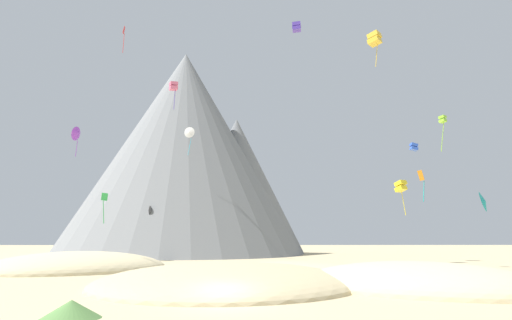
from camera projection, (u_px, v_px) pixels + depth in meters
ground_plane at (225, 306)px, 23.94m from camera, size 400.00×400.00×0.00m
dune_foreground_left at (228, 285)px, 34.07m from camera, size 25.48×26.83×3.35m
dune_foreground_right at (418, 289)px, 31.46m from camera, size 21.49×20.27×3.86m
dune_midground at (78, 270)px, 49.84m from camera, size 25.63×25.50×4.18m
dune_back_low at (309, 270)px, 50.48m from camera, size 20.03×21.43×1.84m
bush_far_left at (176, 271)px, 44.46m from camera, size 1.54×1.54×0.62m
bush_low_patch at (66, 269)px, 44.20m from camera, size 1.52×1.52×1.04m
bush_far_right at (71, 309)px, 20.18m from camera, size 3.44×3.44×0.81m
rock_massif at (186, 162)px, 101.81m from camera, size 73.39×73.39×46.14m
kite_blue_mid at (414, 147)px, 56.75m from camera, size 0.90×0.83×1.03m
kite_red_high at (124, 34)px, 79.21m from camera, size 0.35×0.83×4.89m
kite_gold_high at (374, 39)px, 56.84m from camera, size 2.05×2.04×4.59m
kite_lime_mid at (443, 120)px, 57.57m from camera, size 1.06×1.07×4.69m
kite_rainbow_high at (174, 86)px, 70.04m from camera, size 1.55×1.53×4.50m
kite_violet_mid at (77, 134)px, 71.66m from camera, size 1.22×2.37×4.84m
kite_orange_low at (422, 180)px, 49.56m from camera, size 0.76×0.59×3.50m
kite_indigo_high at (297, 27)px, 73.12m from camera, size 1.58×1.55×1.39m
kite_white_mid at (189, 133)px, 83.40m from camera, size 2.01×0.68×5.39m
kite_teal_low at (484, 201)px, 43.62m from camera, size 1.78×2.06×1.99m
kite_yellow_low at (401, 186)px, 66.22m from camera, size 1.86×1.90×5.15m
kite_black_low at (148, 212)px, 77.95m from camera, size 1.83×2.13×4.06m
kite_green_low at (104, 202)px, 51.41m from camera, size 0.82×0.40×3.51m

